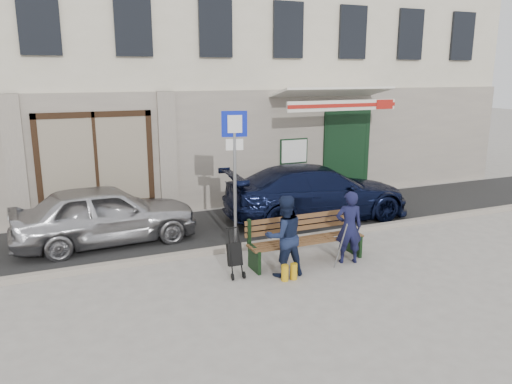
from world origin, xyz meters
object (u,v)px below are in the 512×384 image
man (349,227)px  stroller (235,255)px  parking_sign (235,156)px  car_navy (317,192)px  woman (284,236)px  bench (304,240)px  car_silver (106,214)px

man → stroller: man is taller
parking_sign → man: (1.66, -1.86, -1.24)m
car_navy → woman: woman is taller
parking_sign → bench: 2.31m
car_navy → parking_sign: bearing=116.2°
parking_sign → stroller: bearing=-98.0°
bench → car_silver: bearing=141.8°
stroller → parking_sign: bearing=71.9°
bench → stroller: bearing=-176.0°
car_navy → stroller: size_ratio=5.28×
car_silver → car_navy: size_ratio=0.82×
bench → stroller: (-1.50, -0.11, -0.06)m
woman → parking_sign: bearing=-83.3°
woman → stroller: 0.98m
woman → stroller: (-0.85, 0.31, -0.36)m
parking_sign → bench: parking_sign is taller
car_silver → parking_sign: (2.57, -1.19, 1.30)m
man → woman: 1.45m
car_silver → stroller: size_ratio=4.31×
parking_sign → stroller: size_ratio=3.20×
parking_sign → man: parking_sign is taller
man → parking_sign: bearing=-31.2°
woman → car_silver: bearing=-48.0°
bench → woman: woman is taller
car_silver → woman: size_ratio=2.57×
man → stroller: bearing=11.0°
parking_sign → man: size_ratio=2.00×
parking_sign → car_silver: bearing=168.5°
woman → stroller: size_ratio=1.68×
car_silver → woman: 4.19m
car_navy → bench: car_navy is taller
car_navy → man: man is taller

